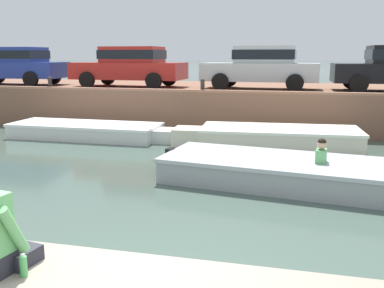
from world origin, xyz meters
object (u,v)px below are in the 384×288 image
at_px(car_leftmost_blue, 14,64).
at_px(mooring_bollard_west, 50,82).
at_px(boat_moored_west_white, 92,131).
at_px(car_left_inner_red, 130,65).
at_px(bottle_drink, 23,266).
at_px(motorboat_passing, 295,173).
at_px(mooring_bollard_mid, 203,85).
at_px(car_centre_silver, 262,66).
at_px(boat_moored_central_cream, 272,138).

bearing_deg(car_leftmost_blue, mooring_bollard_west, -31.77).
height_order(boat_moored_west_white, car_leftmost_blue, car_leftmost_blue).
distance_m(car_left_inner_red, bottle_drink, 13.68).
distance_m(motorboat_passing, car_left_inner_red, 9.84).
height_order(motorboat_passing, car_left_inner_red, car_left_inner_red).
bearing_deg(car_leftmost_blue, mooring_bollard_mid, -10.99).
height_order(car_centre_silver, mooring_bollard_west, car_centre_silver).
distance_m(motorboat_passing, mooring_bollard_west, 10.60).
distance_m(car_centre_silver, mooring_bollard_mid, 2.54).
bearing_deg(motorboat_passing, car_leftmost_blue, 147.82).
bearing_deg(mooring_bollard_mid, motorboat_passing, -60.93).
xyz_separation_m(car_leftmost_blue, mooring_bollard_mid, (8.40, -1.63, -0.61)).
distance_m(mooring_bollard_west, bottle_drink, 13.17).
bearing_deg(mooring_bollard_mid, car_centre_silver, 41.35).
relative_size(car_left_inner_red, mooring_bollard_mid, 9.93).
distance_m(car_left_inner_red, mooring_bollard_west, 3.07).
bearing_deg(mooring_bollard_west, mooring_bollard_mid, 0.00).
relative_size(motorboat_passing, bottle_drink, 29.74).
xyz_separation_m(car_leftmost_blue, car_left_inner_red, (5.17, -0.00, -0.00)).
bearing_deg(boat_moored_central_cream, mooring_bollard_west, 166.17).
distance_m(car_leftmost_blue, mooring_bollard_mid, 8.58).
xyz_separation_m(car_left_inner_red, car_centre_silver, (5.08, -0.00, -0.00)).
height_order(mooring_bollard_west, bottle_drink, mooring_bollard_west).
xyz_separation_m(boat_moored_west_white, mooring_bollard_mid, (3.19, 1.92, 1.39)).
bearing_deg(mooring_bollard_west, car_left_inner_red, 32.70).
bearing_deg(motorboat_passing, boat_moored_west_white, 149.62).
relative_size(boat_moored_west_white, mooring_bollard_west, 12.88).
height_order(boat_moored_west_white, bottle_drink, bottle_drink).
bearing_deg(motorboat_passing, car_left_inner_red, 131.24).
xyz_separation_m(motorboat_passing, car_leftmost_blue, (-11.52, 7.25, 1.97)).
bearing_deg(bottle_drink, car_centre_silver, 85.66).
bearing_deg(boat_moored_central_cream, motorboat_passing, -79.59).
bearing_deg(bottle_drink, mooring_bollard_west, 120.29).
xyz_separation_m(car_leftmost_blue, bottle_drink, (9.27, -12.98, -1.38)).
bearing_deg(car_left_inner_red, mooring_bollard_west, -147.30).
xyz_separation_m(motorboat_passing, bottle_drink, (-2.26, -5.73, 0.59)).
height_order(boat_moored_west_white, car_centre_silver, car_centre_silver).
xyz_separation_m(mooring_bollard_west, mooring_bollard_mid, (5.77, 0.00, 0.00)).
bearing_deg(car_left_inner_red, motorboat_passing, -48.76).
height_order(boat_moored_west_white, motorboat_passing, motorboat_passing).
distance_m(boat_moored_west_white, bottle_drink, 10.29).
height_order(motorboat_passing, car_centre_silver, car_centre_silver).
bearing_deg(boat_moored_west_white, boat_moored_central_cream, -1.11).
height_order(boat_moored_west_white, mooring_bollard_mid, mooring_bollard_mid).
bearing_deg(mooring_bollard_west, car_leftmost_blue, 148.23).
height_order(boat_moored_central_cream, motorboat_passing, motorboat_passing).
bearing_deg(bottle_drink, car_left_inner_red, 107.51).
bearing_deg(car_left_inner_red, boat_moored_west_white, -89.42).
height_order(car_left_inner_red, mooring_bollard_west, car_left_inner_red).
distance_m(car_centre_silver, bottle_drink, 13.09).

